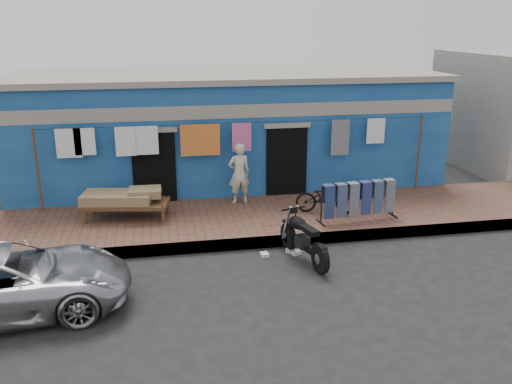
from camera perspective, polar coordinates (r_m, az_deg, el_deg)
name	(u,v)px	position (r m, az deg, el deg)	size (l,w,h in m)	color
ground	(275,279)	(10.60, 2.02, -9.15)	(80.00, 80.00, 0.00)	black
sidewalk	(248,220)	(13.26, -0.80, -2.95)	(28.00, 3.00, 0.25)	brown
curb	(260,243)	(11.93, 0.40, -5.34)	(28.00, 0.10, 0.25)	gray
building	(226,127)	(16.65, -3.20, 6.84)	(12.20, 5.20, 3.36)	navy
clothesline	(210,143)	(13.87, -4.85, 5.19)	(10.06, 0.06, 2.10)	brown
car	(2,281)	(10.13, -25.14, -8.46)	(1.95, 4.29, 1.21)	#B6B6BB
seated_person	(239,173)	(13.90, -1.79, 1.97)	(0.57, 0.38, 1.58)	beige
bicycle	(326,194)	(13.34, 7.40, -0.24)	(0.52, 1.46, 0.95)	black
motorcycle	(304,238)	(11.21, 5.05, -4.80)	(0.98, 1.69, 1.03)	black
charpoy	(127,204)	(13.26, -13.42, -1.28)	(2.19, 1.31, 0.69)	brown
jeans_rack	(358,200)	(13.01, 10.71, -0.86)	(2.02, 0.62, 0.96)	black
litter_a	(296,253)	(11.67, 4.25, -6.39)	(0.18, 0.14, 0.08)	silver
litter_b	(291,250)	(11.77, 3.66, -6.13)	(0.18, 0.13, 0.09)	silver
litter_c	(265,255)	(11.55, 0.91, -6.62)	(0.19, 0.15, 0.08)	silver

